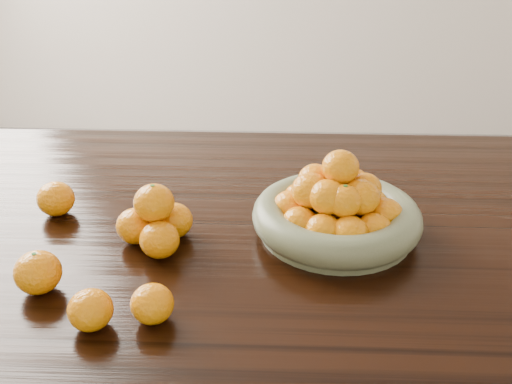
{
  "coord_description": "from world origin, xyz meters",
  "views": [
    {
      "loc": [
        0.06,
        -0.97,
        1.31
      ],
      "look_at": [
        0.02,
        -0.02,
        0.83
      ],
      "focal_mm": 40.0,
      "sensor_mm": 36.0,
      "label": 1
    }
  ],
  "objects_px": {
    "dining_table": "(246,262)",
    "fruit_bowl": "(336,211)",
    "loose_orange_0": "(38,272)",
    "orange_pyramid": "(156,222)"
  },
  "relations": [
    {
      "from": "dining_table",
      "to": "fruit_bowl",
      "type": "bearing_deg",
      "value": -9.67
    },
    {
      "from": "dining_table",
      "to": "loose_orange_0",
      "type": "xyz_separation_m",
      "value": [
        -0.32,
        -0.23,
        0.12
      ]
    },
    {
      "from": "fruit_bowl",
      "to": "loose_orange_0",
      "type": "height_order",
      "value": "fruit_bowl"
    },
    {
      "from": "dining_table",
      "to": "orange_pyramid",
      "type": "height_order",
      "value": "orange_pyramid"
    },
    {
      "from": "dining_table",
      "to": "loose_orange_0",
      "type": "height_order",
      "value": "loose_orange_0"
    },
    {
      "from": "orange_pyramid",
      "to": "dining_table",
      "type": "bearing_deg",
      "value": 27.21
    },
    {
      "from": "fruit_bowl",
      "to": "loose_orange_0",
      "type": "xyz_separation_m",
      "value": [
        -0.49,
        -0.2,
        -0.01
      ]
    },
    {
      "from": "loose_orange_0",
      "to": "orange_pyramid",
      "type": "bearing_deg",
      "value": 42.63
    },
    {
      "from": "dining_table",
      "to": "fruit_bowl",
      "type": "distance_m",
      "value": 0.22
    },
    {
      "from": "dining_table",
      "to": "orange_pyramid",
      "type": "bearing_deg",
      "value": -152.79
    }
  ]
}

